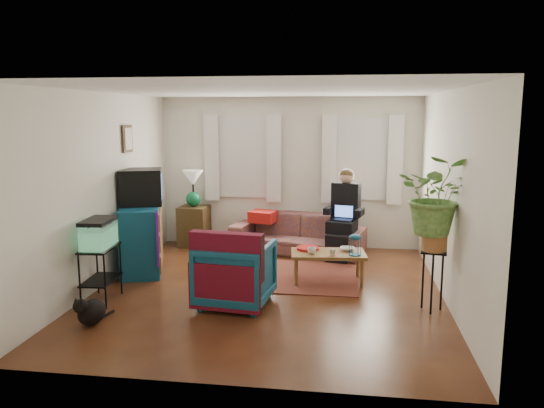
# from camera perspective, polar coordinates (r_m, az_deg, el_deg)

# --- Properties ---
(floor) EXTENTS (4.50, 5.00, 0.01)m
(floor) POSITION_cam_1_polar(r_m,az_deg,el_deg) (7.10, -0.46, -9.32)
(floor) COLOR #4F2B14
(floor) RESTS_ON ground
(ceiling) EXTENTS (4.50, 5.00, 0.01)m
(ceiling) POSITION_cam_1_polar(r_m,az_deg,el_deg) (6.73, -0.49, 12.12)
(ceiling) COLOR white
(ceiling) RESTS_ON wall_back
(wall_back) EXTENTS (4.50, 0.01, 2.60)m
(wall_back) POSITION_cam_1_polar(r_m,az_deg,el_deg) (9.25, 1.82, 3.38)
(wall_back) COLOR silver
(wall_back) RESTS_ON floor
(wall_front) EXTENTS (4.50, 0.01, 2.60)m
(wall_front) POSITION_cam_1_polar(r_m,az_deg,el_deg) (4.38, -5.31, -3.71)
(wall_front) COLOR silver
(wall_front) RESTS_ON floor
(wall_left) EXTENTS (0.01, 5.00, 2.60)m
(wall_left) POSITION_cam_1_polar(r_m,az_deg,el_deg) (7.46, -17.83, 1.41)
(wall_left) COLOR silver
(wall_left) RESTS_ON floor
(wall_right) EXTENTS (0.01, 5.00, 2.60)m
(wall_right) POSITION_cam_1_polar(r_m,az_deg,el_deg) (6.84, 18.52, 0.66)
(wall_right) COLOR silver
(wall_right) RESTS_ON floor
(window_left) EXTENTS (1.08, 0.04, 1.38)m
(window_left) POSITION_cam_1_polar(r_m,az_deg,el_deg) (9.33, -3.10, 4.96)
(window_left) COLOR white
(window_left) RESTS_ON wall_back
(window_right) EXTENTS (1.08, 0.04, 1.38)m
(window_right) POSITION_cam_1_polar(r_m,az_deg,el_deg) (9.16, 9.63, 4.76)
(window_right) COLOR white
(window_right) RESTS_ON wall_back
(curtains_left) EXTENTS (1.36, 0.06, 1.50)m
(curtains_left) POSITION_cam_1_polar(r_m,az_deg,el_deg) (9.25, -3.19, 4.92)
(curtains_left) COLOR white
(curtains_left) RESTS_ON wall_back
(curtains_right) EXTENTS (1.36, 0.06, 1.50)m
(curtains_right) POSITION_cam_1_polar(r_m,az_deg,el_deg) (9.08, 9.65, 4.71)
(curtains_right) COLOR white
(curtains_right) RESTS_ON wall_back
(picture_frame) EXTENTS (0.04, 0.32, 0.40)m
(picture_frame) POSITION_cam_1_polar(r_m,az_deg,el_deg) (8.16, -15.24, 6.79)
(picture_frame) COLOR #3D2616
(picture_frame) RESTS_ON wall_left
(area_rug) EXTENTS (2.00, 1.60, 0.01)m
(area_rug) POSITION_cam_1_polar(r_m,az_deg,el_deg) (7.72, 1.68, -7.70)
(area_rug) COLOR maroon
(area_rug) RESTS_ON floor
(sofa) EXTENTS (2.34, 1.35, 0.86)m
(sofa) POSITION_cam_1_polar(r_m,az_deg,el_deg) (8.93, 2.78, -2.51)
(sofa) COLOR brown
(sofa) RESTS_ON floor
(seated_person) EXTENTS (0.69, 0.79, 1.31)m
(seated_person) POSITION_cam_1_polar(r_m,az_deg,el_deg) (8.67, 7.76, -1.44)
(seated_person) COLOR black
(seated_person) RESTS_ON sofa
(side_table) EXTENTS (0.51, 0.51, 0.71)m
(side_table) POSITION_cam_1_polar(r_m,az_deg,el_deg) (9.47, -8.38, -2.37)
(side_table) COLOR #432619
(side_table) RESTS_ON floor
(table_lamp) EXTENTS (0.38, 0.38, 0.65)m
(table_lamp) POSITION_cam_1_polar(r_m,az_deg,el_deg) (9.36, -8.47, 1.58)
(table_lamp) COLOR white
(table_lamp) RESTS_ON side_table
(dresser) EXTENTS (0.86, 1.21, 0.99)m
(dresser) POSITION_cam_1_polar(r_m,az_deg,el_deg) (8.08, -13.91, -3.64)
(dresser) COLOR #137272
(dresser) RESTS_ON floor
(crt_tv) EXTENTS (0.74, 0.71, 0.53)m
(crt_tv) POSITION_cam_1_polar(r_m,az_deg,el_deg) (8.05, -13.92, 1.80)
(crt_tv) COLOR black
(crt_tv) RESTS_ON dresser
(aquarium_stand) EXTENTS (0.39, 0.64, 0.69)m
(aquarium_stand) POSITION_cam_1_polar(r_m,az_deg,el_deg) (6.97, -17.92, -7.20)
(aquarium_stand) COLOR black
(aquarium_stand) RESTS_ON floor
(aquarium) EXTENTS (0.35, 0.59, 0.36)m
(aquarium) POSITION_cam_1_polar(r_m,az_deg,el_deg) (6.84, -18.15, -2.97)
(aquarium) COLOR #7FD899
(aquarium) RESTS_ON aquarium_stand
(black_cat) EXTENTS (0.37, 0.47, 0.35)m
(black_cat) POSITION_cam_1_polar(r_m,az_deg,el_deg) (6.30, -18.83, -10.68)
(black_cat) COLOR black
(black_cat) RESTS_ON floor
(armchair) EXTENTS (0.93, 0.88, 0.87)m
(armchair) POSITION_cam_1_polar(r_m,az_deg,el_deg) (6.52, -3.95, -7.11)
(armchair) COLOR #116468
(armchair) RESTS_ON floor
(serape_throw) EXTENTS (0.89, 0.30, 0.71)m
(serape_throw) POSITION_cam_1_polar(r_m,az_deg,el_deg) (6.16, -4.96, -6.36)
(serape_throw) COLOR #9E0A0A
(serape_throw) RESTS_ON armchair
(coffee_table) EXTENTS (1.07, 0.66, 0.42)m
(coffee_table) POSITION_cam_1_polar(r_m,az_deg,el_deg) (7.46, 6.03, -6.74)
(coffee_table) COLOR brown
(coffee_table) RESTS_ON floor
(cup_a) EXTENTS (0.13, 0.13, 0.09)m
(cup_a) POSITION_cam_1_polar(r_m,az_deg,el_deg) (7.29, 4.31, -5.02)
(cup_a) COLOR white
(cup_a) RESTS_ON coffee_table
(cup_b) EXTENTS (0.10, 0.10, 0.09)m
(cup_b) POSITION_cam_1_polar(r_m,az_deg,el_deg) (7.24, 6.53, -5.18)
(cup_b) COLOR beige
(cup_b) RESTS_ON coffee_table
(bowl) EXTENTS (0.22, 0.22, 0.05)m
(bowl) POSITION_cam_1_polar(r_m,az_deg,el_deg) (7.52, 8.12, -4.81)
(bowl) COLOR white
(bowl) RESTS_ON coffee_table
(snack_tray) EXTENTS (0.35, 0.35, 0.04)m
(snack_tray) POSITION_cam_1_polar(r_m,az_deg,el_deg) (7.52, 3.87, -4.78)
(snack_tray) COLOR #B21414
(snack_tray) RESTS_ON coffee_table
(birdcage) EXTENTS (0.18, 0.18, 0.30)m
(birdcage) POSITION_cam_1_polar(r_m,az_deg,el_deg) (7.27, 8.93, -4.32)
(birdcage) COLOR #115B6B
(birdcage) RESTS_ON coffee_table
(plant_stand) EXTENTS (0.36, 0.36, 0.74)m
(plant_stand) POSITION_cam_1_polar(r_m,az_deg,el_deg) (6.59, 16.86, -7.91)
(plant_stand) COLOR black
(plant_stand) RESTS_ON floor
(potted_plant) EXTENTS (0.95, 0.86, 0.93)m
(potted_plant) POSITION_cam_1_polar(r_m,az_deg,el_deg) (6.39, 17.24, -0.37)
(potted_plant) COLOR #599947
(potted_plant) RESTS_ON plant_stand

